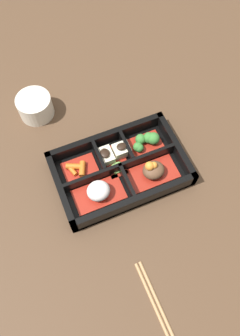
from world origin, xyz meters
name	(u,v)px	position (x,y,z in m)	size (l,w,h in m)	color
ground_plane	(120,173)	(0.00, 0.00, 0.00)	(3.00, 3.00, 0.00)	#4C3523
bento_base	(120,172)	(0.00, 0.00, 0.01)	(0.30, 0.19, 0.01)	black
bento_rim	(120,168)	(0.00, 0.00, 0.02)	(0.30, 0.19, 0.04)	black
bowl_stew	(153,171)	(-0.07, 0.04, 0.03)	(0.12, 0.06, 0.05)	maroon
bowl_rice	(99,192)	(0.07, 0.04, 0.03)	(0.12, 0.06, 0.04)	maroon
bowl_greens	(146,141)	(-0.09, -0.04, 0.03)	(0.08, 0.06, 0.04)	maroon
bowl_tofu	(113,153)	(0.00, -0.04, 0.03)	(0.08, 0.06, 0.04)	maroon
bowl_carrots	(79,168)	(0.09, -0.04, 0.02)	(0.08, 0.06, 0.02)	maroon
bowl_pickles	(117,169)	(0.01, -0.01, 0.02)	(0.04, 0.03, 0.01)	maroon
tea_cup	(35,106)	(0.13, -0.24, 0.03)	(0.09, 0.09, 0.06)	beige
chopsticks	(160,312)	(0.05, 0.31, 0.00)	(0.02, 0.21, 0.01)	#A87F51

